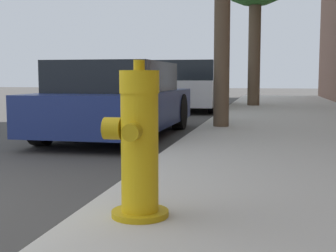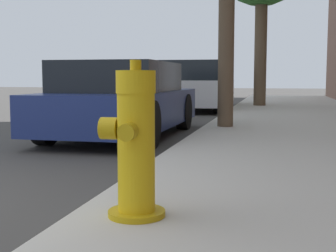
{
  "view_description": "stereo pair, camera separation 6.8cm",
  "coord_description": "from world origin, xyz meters",
  "views": [
    {
      "loc": [
        2.96,
        -2.29,
        0.96
      ],
      "look_at": [
        2.13,
        1.55,
        0.55
      ],
      "focal_mm": 50.0,
      "sensor_mm": 36.0,
      "label": 1
    },
    {
      "loc": [
        3.02,
        -2.27,
        0.96
      ],
      "look_at": [
        2.13,
        1.55,
        0.55
      ],
      "focal_mm": 50.0,
      "sensor_mm": 36.0,
      "label": 2
    }
  ],
  "objects": [
    {
      "name": "parked_car_mid",
      "position": [
        0.67,
        11.42,
        0.69
      ],
      "size": [
        1.87,
        4.39,
        1.43
      ],
      "color": "silver",
      "rests_on": "ground_plane"
    },
    {
      "name": "fire_hydrant",
      "position": [
        2.21,
        0.35,
        0.56
      ],
      "size": [
        0.39,
        0.4,
        0.93
      ],
      "color": "#C39C11",
      "rests_on": "sidewalk_slab"
    },
    {
      "name": "parked_car_near",
      "position": [
        0.59,
        4.91,
        0.59
      ],
      "size": [
        1.72,
        3.94,
        1.2
      ],
      "color": "navy",
      "rests_on": "ground_plane"
    }
  ]
}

